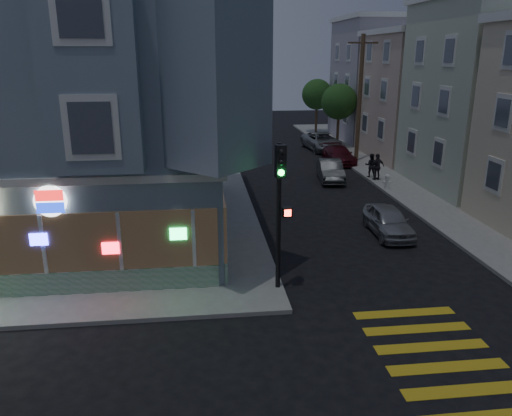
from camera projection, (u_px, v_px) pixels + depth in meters
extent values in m
plane|color=black|center=(196.00, 357.00, 13.38)|extent=(120.00, 120.00, 0.00)
cube|color=gray|center=(501.00, 161.00, 37.74)|extent=(24.00, 42.00, 0.15)
cube|color=slate|center=(51.00, 106.00, 21.48)|extent=(14.00, 14.00, 11.00)
cube|color=silver|center=(56.00, 144.00, 21.97)|extent=(14.30, 14.30, 0.25)
cube|color=#196B33|center=(11.00, 286.00, 16.30)|extent=(13.60, 0.12, 0.80)
cube|color=#382B1E|center=(4.00, 246.00, 15.89)|extent=(13.60, 0.10, 2.00)
cylinder|color=white|center=(50.00, 201.00, 15.56)|extent=(1.00, 0.12, 1.00)
cube|color=#BCA891|center=(451.00, 97.00, 37.89)|extent=(12.00, 8.60, 9.00)
cube|color=#9C94A3|center=(405.00, 81.00, 46.21)|extent=(12.00, 8.60, 10.50)
cylinder|color=#4C3826|center=(360.00, 99.00, 36.11)|extent=(0.30, 0.30, 9.00)
cube|color=#4C3826|center=(363.00, 43.00, 34.96)|extent=(2.20, 0.12, 0.12)
cylinder|color=#4C3826|center=(338.00, 128.00, 42.68)|extent=(0.24, 0.24, 3.20)
sphere|color=#1E4318|center=(339.00, 102.00, 42.03)|extent=(3.00, 3.00, 3.00)
cylinder|color=#4C3826|center=(316.00, 117.00, 50.28)|extent=(0.24, 0.24, 3.20)
sphere|color=#1E4318|center=(317.00, 94.00, 49.62)|extent=(3.00, 3.00, 3.00)
imported|color=black|center=(371.00, 165.00, 32.19)|extent=(0.90, 0.80, 1.53)
imported|color=#27232C|center=(377.00, 167.00, 31.42)|extent=(1.05, 0.63, 1.67)
imported|color=#9A9DA1|center=(388.00, 221.00, 22.32)|extent=(1.63, 3.82, 1.29)
imported|color=#3B3E40|center=(330.00, 170.00, 31.89)|extent=(1.88, 4.17, 1.33)
imported|color=#50121D|center=(339.00, 155.00, 37.06)|extent=(1.91, 4.34, 1.24)
imported|color=gray|center=(323.00, 141.00, 41.96)|extent=(3.00, 5.59, 1.49)
cylinder|color=black|center=(279.00, 218.00, 16.39)|extent=(0.16, 0.16, 4.98)
cube|color=black|center=(281.00, 161.00, 15.61)|extent=(0.35, 0.32, 1.04)
sphere|color=black|center=(282.00, 152.00, 15.37)|extent=(0.20, 0.20, 0.20)
sphere|color=black|center=(281.00, 162.00, 15.46)|extent=(0.20, 0.20, 0.20)
sphere|color=#19F23F|center=(281.00, 173.00, 15.56)|extent=(0.20, 0.20, 0.20)
cube|color=black|center=(287.00, 212.00, 16.18)|extent=(0.34, 0.24, 0.32)
cube|color=#FF2614|center=(288.00, 213.00, 16.08)|extent=(0.22, 0.02, 0.22)
cylinder|color=white|center=(387.00, 183.00, 29.52)|extent=(0.27, 0.27, 0.67)
sphere|color=white|center=(388.00, 177.00, 29.41)|extent=(0.29, 0.29, 0.29)
cylinder|color=white|center=(387.00, 182.00, 29.51)|extent=(0.50, 0.13, 0.13)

